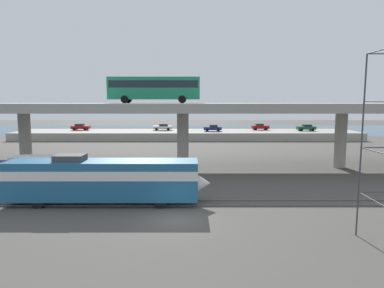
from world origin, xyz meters
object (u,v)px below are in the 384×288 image
(train_locomotive, at_px, (113,178))
(service_truck_west, at_px, (29,170))
(parked_car_2, at_px, (80,127))
(parked_car_3, at_px, (306,128))
(parked_car_1, at_px, (163,127))
(parked_car_0, at_px, (260,127))
(parked_car_4, at_px, (213,128))
(transit_bus_on_overpass, at_px, (154,88))

(train_locomotive, xyz_separation_m, service_truck_west, (-10.02, 6.22, -0.55))
(parked_car_2, xyz_separation_m, parked_car_3, (52.81, -1.92, -0.00))
(service_truck_west, height_order, parked_car_1, parked_car_1)
(parked_car_0, distance_m, parked_car_1, 23.13)
(parked_car_3, bearing_deg, parked_car_0, -14.00)
(parked_car_0, bearing_deg, parked_car_4, -161.84)
(parked_car_4, bearing_deg, transit_bus_on_overpass, 73.16)
(parked_car_1, xyz_separation_m, parked_car_4, (11.58, -2.68, -0.00))
(parked_car_1, distance_m, parked_car_2, 19.54)
(train_locomotive, height_order, transit_bus_on_overpass, transit_bus_on_overpass)
(parked_car_2, relative_size, parked_car_4, 1.04)
(train_locomotive, relative_size, parked_car_3, 4.05)
(service_truck_west, height_order, parked_car_2, parked_car_2)
(train_locomotive, height_order, parked_car_2, train_locomotive)
(train_locomotive, distance_m, parked_car_3, 60.91)
(service_truck_west, bearing_deg, parked_car_4, -116.07)
(transit_bus_on_overpass, xyz_separation_m, service_truck_west, (-11.68, -11.66, -8.73))
(parked_car_1, height_order, parked_car_4, same)
(parked_car_0, xyz_separation_m, parked_car_3, (10.17, -2.54, -0.00))
(parked_car_0, bearing_deg, transit_bus_on_overpass, -120.65)
(parked_car_0, xyz_separation_m, parked_car_4, (-11.52, -3.78, -0.00))
(transit_bus_on_overpass, bearing_deg, parked_car_4, 73.16)
(parked_car_1, xyz_separation_m, parked_car_3, (33.27, -1.43, -0.00))
(parked_car_1, bearing_deg, parked_car_2, -1.44)
(transit_bus_on_overpass, height_order, service_truck_west, transit_bus_on_overpass)
(parked_car_1, bearing_deg, transit_bus_on_overpass, 93.10)
(service_truck_west, distance_m, parked_car_4, 48.65)
(parked_car_2, bearing_deg, train_locomotive, -69.59)
(parked_car_2, bearing_deg, parked_car_0, 0.82)
(transit_bus_on_overpass, bearing_deg, parked_car_0, 59.35)
(train_locomotive, height_order, parked_car_4, train_locomotive)
(parked_car_3, bearing_deg, parked_car_1, -2.46)
(service_truck_west, bearing_deg, train_locomotive, 148.14)
(parked_car_4, bearing_deg, parked_car_1, -13.02)
(train_locomotive, xyz_separation_m, parked_car_3, (33.05, 51.16, 0.28))
(service_truck_west, xyz_separation_m, parked_car_2, (-9.74, 46.86, 0.84))
(transit_bus_on_overpass, distance_m, parked_car_0, 42.37)
(parked_car_3, bearing_deg, train_locomotive, 57.14)
(parked_car_4, bearing_deg, parked_car_0, -161.84)
(parked_car_0, height_order, parked_car_1, same)
(parked_car_1, bearing_deg, parked_car_4, 166.98)
(train_locomotive, distance_m, parked_car_4, 51.20)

